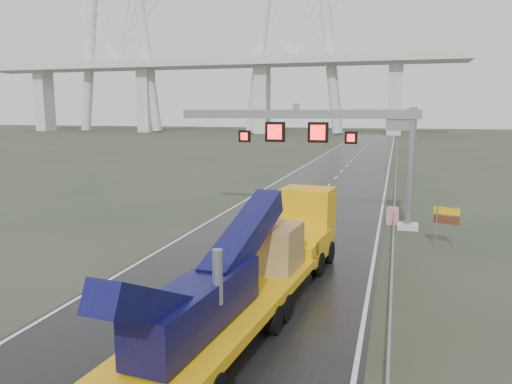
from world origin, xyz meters
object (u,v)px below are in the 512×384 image
(sign_gantry, at_px, (330,134))
(exit_sign_pair, at_px, (446,219))
(heavy_haul_truck, at_px, (260,264))
(striped_barrier, at_px, (392,216))

(sign_gantry, distance_m, exit_sign_pair, 8.71)
(sign_gantry, relative_size, heavy_haul_truck, 0.83)
(sign_gantry, bearing_deg, exit_sign_pair, -31.46)
(sign_gantry, xyz_separation_m, heavy_haul_truck, (-0.53, -14.12, -4.00))
(exit_sign_pair, distance_m, striped_barrier, 5.68)
(heavy_haul_truck, height_order, exit_sign_pair, heavy_haul_truck)
(sign_gantry, distance_m, heavy_haul_truck, 14.69)
(striped_barrier, bearing_deg, sign_gantry, 169.80)
(sign_gantry, bearing_deg, heavy_haul_truck, -92.16)
(striped_barrier, bearing_deg, exit_sign_pair, -84.81)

